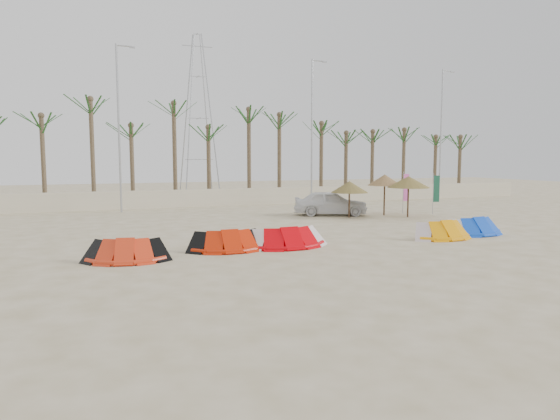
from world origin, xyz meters
name	(u,v)px	position (x,y,z in m)	size (l,w,h in m)	color
ground	(343,265)	(0.00, 0.00, 0.00)	(120.00, 120.00, 0.00)	beige
boundary_wall	(203,198)	(0.00, 22.00, 0.65)	(60.00, 0.30, 1.30)	beige
palm_line	(206,121)	(0.67, 23.50, 6.44)	(52.00, 4.00, 7.70)	brown
lamp_b	(119,125)	(-5.96, 20.00, 5.77)	(1.25, 0.14, 11.00)	#A5A8AD
lamp_c	(312,130)	(8.04, 20.00, 5.77)	(1.25, 0.14, 11.00)	#A5A8AD
lamp_d	(441,133)	(20.04, 20.00, 5.77)	(1.25, 0.14, 11.00)	#A5A8AD
pylon	(200,200)	(1.00, 28.00, 0.00)	(3.00, 3.00, 14.00)	#A5A8AD
kite_red_left	(125,249)	(-6.88, 3.47, 0.42)	(3.14, 1.98, 0.90)	red
kite_red_mid	(227,239)	(-2.95, 4.24, 0.42)	(3.18, 1.58, 0.90)	red
kite_red_right	(284,236)	(-0.54, 4.16, 0.42)	(3.54, 1.64, 0.90)	#D40007
kite_orange	(440,229)	(6.88, 3.55, 0.42)	(3.14, 1.70, 0.90)	#FF9E04
kite_blue	(471,225)	(9.11, 4.03, 0.42)	(3.28, 1.70, 0.90)	blue
parasol_left	(349,187)	(6.79, 11.88, 1.88)	(2.27, 2.27, 2.23)	#4C331E
parasol_mid	(409,182)	(10.27, 10.76, 2.17)	(2.59, 2.59, 2.52)	#4C331E
parasol_right	(385,180)	(9.47, 12.17, 2.24)	(2.17, 2.17, 2.60)	#4C331E
flag_pink	(405,189)	(11.43, 12.70, 1.62)	(0.45, 0.04, 2.74)	#A5A8AD
flag_green	(435,190)	(13.06, 11.73, 1.57)	(0.45, 0.10, 2.64)	#A5A8AD
car	(331,203)	(6.32, 13.45, 0.79)	(1.87, 4.64, 1.58)	white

